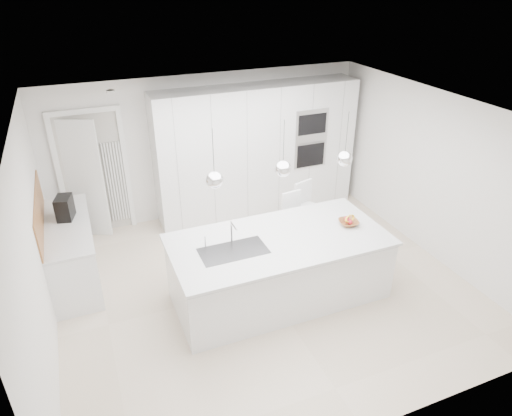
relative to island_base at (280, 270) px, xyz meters
name	(u,v)px	position (x,y,z in m)	size (l,w,h in m)	color
floor	(264,285)	(-0.10, 0.30, -0.43)	(5.50, 5.50, 0.00)	beige
wall_back	(208,146)	(-0.10, 2.80, 0.82)	(5.50, 5.50, 0.00)	white
wall_left	(35,252)	(-2.85, 0.30, 0.82)	(5.00, 5.00, 0.00)	white
ceiling	(266,114)	(-0.10, 0.30, 2.07)	(5.50, 5.50, 0.00)	white
tall_cabinets	(257,151)	(0.70, 2.50, 0.72)	(3.60, 0.60, 2.30)	white
oven_stack	(311,139)	(1.60, 2.19, 0.92)	(0.62, 0.04, 1.05)	#A5A5A8
doorway_frame	(94,176)	(-2.05, 2.77, 0.59)	(1.11, 0.08, 2.13)	white
hallway_door	(78,180)	(-2.30, 2.72, 0.57)	(0.82, 0.04, 2.00)	white
radiator	(116,183)	(-1.73, 2.76, 0.42)	(0.32, 0.04, 1.40)	white
left_base_cabinets	(72,253)	(-2.55, 1.50, 0.00)	(0.60, 1.80, 0.86)	white
left_worktop	(66,225)	(-2.55, 1.50, 0.45)	(0.62, 1.82, 0.04)	silver
oak_backsplash	(39,212)	(-2.84, 1.50, 0.72)	(0.02, 1.80, 0.50)	#9F6738
island_base	(280,270)	(0.00, 0.00, 0.00)	(2.80, 1.20, 0.86)	white
island_worktop	(279,240)	(0.00, 0.05, 0.45)	(2.84, 1.40, 0.04)	silver
island_sink	(234,256)	(-0.65, 0.00, 0.39)	(0.84, 0.44, 0.18)	#3F3F42
island_tap	(231,232)	(-0.60, 0.20, 0.62)	(0.02, 0.02, 0.30)	white
pendant_left	(215,180)	(-0.85, 0.00, 1.47)	(0.20, 0.20, 0.20)	white
pendant_mid	(283,169)	(0.00, 0.00, 1.47)	(0.20, 0.20, 0.20)	white
pendant_right	(345,159)	(0.85, 0.00, 1.47)	(0.20, 0.20, 0.20)	white
fruit_bowl	(349,223)	(1.03, 0.02, 0.50)	(0.27, 0.27, 0.07)	#9F6738
espresso_machine	(65,208)	(-2.53, 1.68, 0.63)	(0.20, 0.31, 0.33)	black
bar_stool_left	(294,227)	(0.62, 0.82, 0.09)	(0.35, 0.48, 1.05)	white
bar_stool_right	(306,217)	(0.92, 1.00, 0.11)	(0.36, 0.50, 1.09)	white
apple_a	(347,219)	(1.03, 0.07, 0.54)	(0.07, 0.07, 0.07)	red
apple_b	(350,222)	(1.02, -0.02, 0.54)	(0.07, 0.07, 0.07)	red
apple_c	(347,221)	(1.01, 0.02, 0.54)	(0.08, 0.08, 0.08)	red
banana_bunch	(350,218)	(1.03, 0.00, 0.58)	(0.20, 0.20, 0.03)	gold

